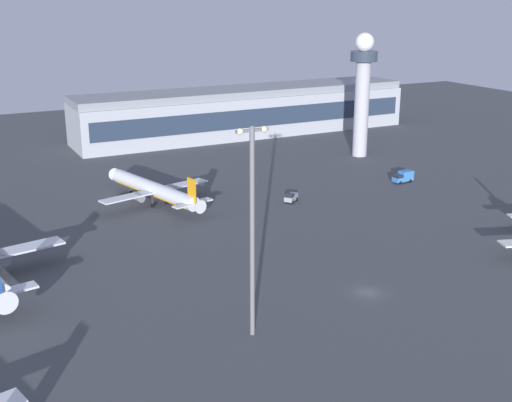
{
  "coord_description": "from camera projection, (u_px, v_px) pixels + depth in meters",
  "views": [
    {
      "loc": [
        -62.38,
        -80.8,
        47.77
      ],
      "look_at": [
        0.67,
        42.57,
        4.0
      ],
      "focal_mm": 46.12,
      "sensor_mm": 36.0,
      "label": 1
    }
  ],
  "objects": [
    {
      "name": "terminal_building",
      "position": [
        245.0,
        111.0,
        231.9
      ],
      "size": [
        120.28,
        22.4,
        16.4
      ],
      "color": "#9EA3AD",
      "rests_on": "ground"
    },
    {
      "name": "control_tower",
      "position": [
        363.0,
        86.0,
        196.68
      ],
      "size": [
        8.0,
        8.0,
        36.99
      ],
      "color": "#A8A8B2",
      "rests_on": "ground"
    },
    {
      "name": "maintenance_van",
      "position": [
        291.0,
        197.0,
        157.51
      ],
      "size": [
        4.48,
        4.07,
        2.25
      ],
      "rotation": [
        0.0,
        0.0,
        2.22
      ],
      "color": "gray",
      "rests_on": "ground"
    },
    {
      "name": "apron_light_west",
      "position": [
        252.0,
        222.0,
        91.35
      ],
      "size": [
        4.8,
        0.9,
        31.01
      ],
      "color": "slate",
      "rests_on": "ground"
    },
    {
      "name": "catering_truck",
      "position": [
        403.0,
        177.0,
        173.8
      ],
      "size": [
        5.77,
        2.68,
        3.05
      ],
      "rotation": [
        0.0,
        0.0,
        1.63
      ],
      "color": "#3372BF",
      "rests_on": "ground"
    },
    {
      "name": "airplane_terminal_side",
      "position": [
        155.0,
        190.0,
        155.19
      ],
      "size": [
        28.36,
        36.14,
        9.41
      ],
      "rotation": [
        0.0,
        0.0,
        0.26
      ],
      "color": "silver",
      "rests_on": "ground"
    },
    {
      "name": "ground_plane",
      "position": [
        368.0,
        292.0,
        110.07
      ],
      "size": [
        416.0,
        416.0,
        0.0
      ],
      "primitive_type": "plane",
      "color": "#424449"
    }
  ]
}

